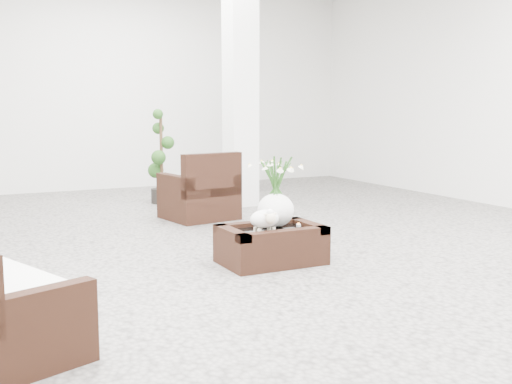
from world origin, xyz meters
name	(u,v)px	position (x,y,z in m)	size (l,w,h in m)	color
ground	(251,254)	(0.00, 0.00, 0.00)	(11.00, 11.00, 0.00)	gray
column	(240,83)	(1.20, 2.80, 1.75)	(0.40, 0.40, 3.50)	white
coffee_table	(271,246)	(0.00, -0.41, 0.16)	(0.90, 0.60, 0.31)	black
sheep_figurine	(264,221)	(-0.12, -0.51, 0.42)	(0.28, 0.23, 0.21)	white
planter_narcissus	(276,184)	(0.10, -0.31, 0.71)	(0.44, 0.44, 0.80)	white
tealight	(299,225)	(0.30, -0.39, 0.33)	(0.04, 0.04, 0.03)	white
armchair	(199,185)	(0.25, 2.04, 0.43)	(0.80, 0.77, 0.86)	black
topiary	(161,157)	(0.24, 3.50, 0.68)	(0.36, 0.36, 1.36)	#1D3F14
shopper	(243,134)	(1.88, 4.16, 0.96)	(0.70, 0.46, 1.93)	navy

